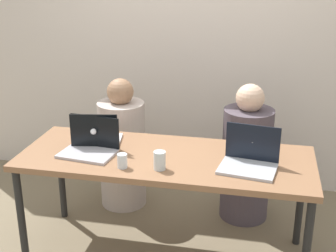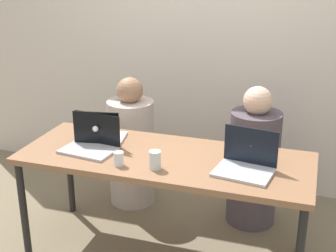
# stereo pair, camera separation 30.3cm
# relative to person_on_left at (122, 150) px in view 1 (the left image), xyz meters

# --- Properties ---
(back_wall) EXTENTS (4.94, 0.10, 2.41)m
(back_wall) POSITION_rel_person_on_left_xyz_m (0.50, 0.61, 0.73)
(back_wall) COLOR beige
(back_wall) RESTS_ON ground
(desk) EXTENTS (1.90, 0.73, 0.75)m
(desk) POSITION_rel_person_on_left_xyz_m (0.50, -0.63, 0.21)
(desk) COLOR #885E3F
(desk) RESTS_ON ground
(person_on_left) EXTENTS (0.45, 0.45, 1.07)m
(person_on_left) POSITION_rel_person_on_left_xyz_m (0.00, 0.00, 0.00)
(person_on_left) COLOR #BCADA4
(person_on_left) RESTS_ON ground
(person_on_right) EXTENTS (0.46, 0.46, 1.09)m
(person_on_right) POSITION_rel_person_on_left_xyz_m (1.00, 0.00, 0.01)
(person_on_right) COLOR #4E444D
(person_on_right) RESTS_ON ground
(laptop_front_left) EXTENTS (0.38, 0.29, 0.23)m
(laptop_front_left) POSITION_rel_person_on_left_xyz_m (0.00, -0.68, 0.32)
(laptop_front_left) COLOR #B2B0B7
(laptop_front_left) RESTS_ON desk
(laptop_back_left) EXTENTS (0.36, 0.31, 0.24)m
(laptop_back_left) POSITION_rel_person_on_left_xyz_m (-0.01, -0.53, 0.32)
(laptop_back_left) COLOR silver
(laptop_back_left) RESTS_ON desk
(laptop_front_right) EXTENTS (0.37, 0.31, 0.25)m
(laptop_front_right) POSITION_rel_person_on_left_xyz_m (1.03, -0.69, 0.32)
(laptop_front_right) COLOR #B1B4BB
(laptop_front_right) RESTS_ON desk
(water_glass_left) EXTENTS (0.06, 0.06, 0.09)m
(water_glass_left) POSITION_rel_person_on_left_xyz_m (0.28, -0.86, 0.31)
(water_glass_left) COLOR silver
(water_glass_left) RESTS_ON desk
(water_glass_center) EXTENTS (0.07, 0.07, 0.11)m
(water_glass_center) POSITION_rel_person_on_left_xyz_m (0.50, -0.83, 0.32)
(water_glass_center) COLOR silver
(water_glass_center) RESTS_ON desk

